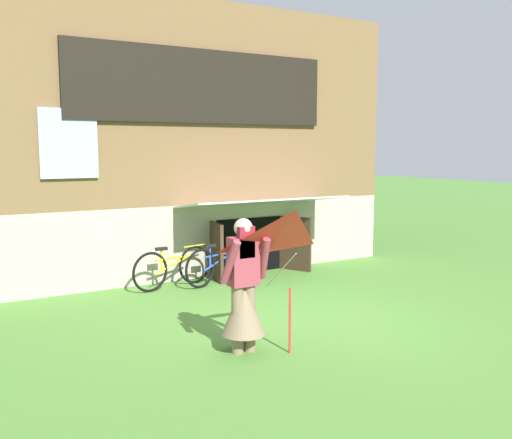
{
  "coord_description": "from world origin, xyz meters",
  "views": [
    {
      "loc": [
        -4.27,
        -6.28,
        2.37
      ],
      "look_at": [
        -0.11,
        0.92,
        1.32
      ],
      "focal_mm": 39.48,
      "sensor_mm": 36.0,
      "label": 1
    }
  ],
  "objects_px": {
    "person": "(244,297)",
    "bicycle_yellow": "(173,267)",
    "bicycle_blue": "(220,263)",
    "kite": "(296,249)"
  },
  "relations": [
    {
      "from": "person",
      "to": "bicycle_yellow",
      "type": "height_order",
      "value": "person"
    },
    {
      "from": "person",
      "to": "bicycle_yellow",
      "type": "distance_m",
      "value": 3.35
    },
    {
      "from": "person",
      "to": "kite",
      "type": "xyz_separation_m",
      "value": [
        0.33,
        -0.57,
        0.62
      ]
    },
    {
      "from": "kite",
      "to": "bicycle_yellow",
      "type": "relative_size",
      "value": 1.02
    },
    {
      "from": "bicycle_blue",
      "to": "bicycle_yellow",
      "type": "height_order",
      "value": "bicycle_blue"
    },
    {
      "from": "person",
      "to": "bicycle_blue",
      "type": "xyz_separation_m",
      "value": [
        1.26,
        3.17,
        -0.31
      ]
    },
    {
      "from": "person",
      "to": "bicycle_yellow",
      "type": "bearing_deg",
      "value": 92.0
    },
    {
      "from": "bicycle_blue",
      "to": "person",
      "type": "bearing_deg",
      "value": -129.57
    },
    {
      "from": "kite",
      "to": "bicycle_blue",
      "type": "height_order",
      "value": "kite"
    },
    {
      "from": "person",
      "to": "bicycle_blue",
      "type": "relative_size",
      "value": 1.03
    }
  ]
}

